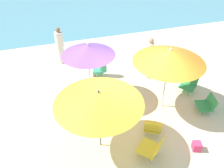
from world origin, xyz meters
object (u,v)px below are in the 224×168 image
(umbrella_purple, at_px, (88,50))
(person_b, at_px, (101,66))
(beach_bag, at_px, (197,146))
(beach_chair_c, at_px, (189,83))
(beach_chair_b, at_px, (152,148))
(person_c, at_px, (60,46))
(beach_chair_a, at_px, (207,104))
(umbrella_yellow, at_px, (99,98))
(person_a, at_px, (149,58))
(umbrella_orange, at_px, (170,56))
(beach_chair_d, at_px, (153,127))

(umbrella_purple, xyz_separation_m, person_b, (0.70, 1.17, -1.39))
(person_b, relative_size, beach_bag, 3.60)
(person_b, bearing_deg, beach_chair_c, 155.45)
(beach_chair_b, height_order, person_b, person_b)
(beach_chair_b, relative_size, person_b, 0.89)
(person_c, bearing_deg, person_b, 114.74)
(beach_bag, bearing_deg, beach_chair_a, 46.72)
(umbrella_yellow, distance_m, person_a, 3.79)
(beach_chair_a, bearing_deg, person_a, -53.30)
(beach_bag, bearing_deg, umbrella_orange, 91.91)
(beach_chair_a, bearing_deg, beach_bag, 60.34)
(person_b, bearing_deg, person_c, -39.51)
(umbrella_yellow, relative_size, person_c, 1.39)
(umbrella_purple, height_order, person_c, umbrella_purple)
(beach_chair_d, bearing_deg, person_b, 38.60)
(umbrella_orange, distance_m, umbrella_yellow, 2.53)
(person_a, relative_size, person_c, 1.05)
(person_a, xyz_separation_m, person_b, (-1.66, 0.60, -0.40))
(person_c, bearing_deg, beach_chair_b, 88.77)
(beach_chair_b, bearing_deg, person_c, -26.53)
(person_c, bearing_deg, umbrella_orange, 108.85)
(umbrella_purple, distance_m, beach_bag, 4.06)
(person_a, bearing_deg, beach_chair_a, 38.47)
(beach_chair_a, xyz_separation_m, beach_chair_b, (-2.41, -1.09, 0.06))
(person_a, bearing_deg, beach_bag, 12.36)
(beach_chair_d, xyz_separation_m, person_a, (1.12, 2.76, 0.50))
(beach_chair_d, distance_m, beach_bag, 1.24)
(umbrella_orange, height_order, beach_chair_d, umbrella_orange)
(beach_chair_c, relative_size, person_c, 0.48)
(beach_chair_d, height_order, person_a, person_a)
(umbrella_yellow, height_order, beach_chair_d, umbrella_yellow)
(person_b, bearing_deg, umbrella_yellow, 82.74)
(person_a, bearing_deg, person_b, -94.47)
(beach_chair_a, relative_size, beach_chair_d, 0.94)
(beach_chair_d, relative_size, person_c, 0.45)
(beach_chair_d, relative_size, person_b, 0.77)
(beach_chair_c, relative_size, person_a, 0.46)
(beach_chair_d, bearing_deg, beach_chair_c, -24.42)
(beach_chair_a, height_order, person_c, person_c)
(umbrella_yellow, xyz_separation_m, beach_chair_d, (1.46, -0.11, -1.33))
(umbrella_purple, bearing_deg, beach_chair_d, -60.46)
(beach_chair_c, bearing_deg, beach_chair_b, 7.63)
(umbrella_yellow, xyz_separation_m, beach_chair_a, (3.56, 0.34, -1.39))
(umbrella_orange, bearing_deg, umbrella_yellow, -157.63)
(person_a, bearing_deg, umbrella_orange, 6.94)
(beach_chair_d, xyz_separation_m, person_b, (-0.54, 3.36, 0.10))
(beach_chair_b, height_order, person_c, person_c)
(beach_chair_d, bearing_deg, beach_chair_b, -176.19)
(umbrella_orange, xyz_separation_m, beach_chair_a, (1.23, -0.62, -1.60))
(umbrella_purple, bearing_deg, person_c, 103.42)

